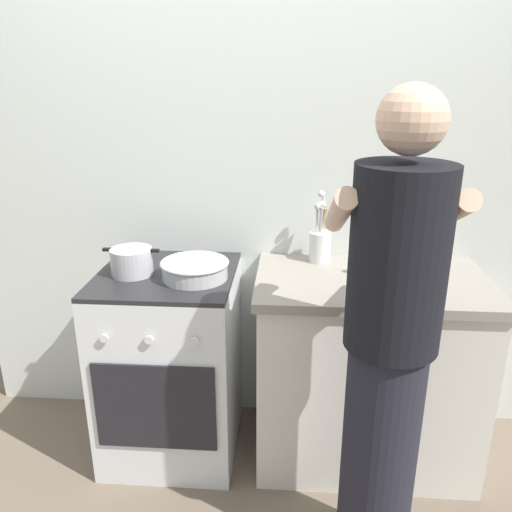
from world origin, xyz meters
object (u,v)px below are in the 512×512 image
(pot, at_px, (132,261))
(mixing_bowl, at_px, (195,269))
(spice_bottle, at_px, (365,265))
(person, at_px, (388,354))
(utensil_crock, at_px, (320,240))
(stove_range, at_px, (171,363))
(oil_bottle, at_px, (426,257))

(pot, height_order, mixing_bowl, pot)
(spice_bottle, height_order, person, person)
(utensil_crock, bearing_deg, stove_range, -163.08)
(utensil_crock, bearing_deg, pot, -164.45)
(oil_bottle, distance_m, person, 0.66)
(mixing_bowl, height_order, utensil_crock, utensil_crock)
(pot, xyz_separation_m, spice_bottle, (1.01, 0.06, -0.01))
(spice_bottle, xyz_separation_m, person, (0.00, -0.60, -0.09))
(pot, bearing_deg, oil_bottle, 2.59)
(pot, height_order, utensil_crock, utensil_crock)
(person, bearing_deg, spice_bottle, 90.19)
(person, bearing_deg, oil_bottle, 67.44)
(mixing_bowl, height_order, person, person)
(spice_bottle, bearing_deg, stove_range, -177.21)
(pot, distance_m, utensil_crock, 0.85)
(stove_range, bearing_deg, pot, -171.33)
(stove_range, distance_m, mixing_bowl, 0.51)
(pot, xyz_separation_m, person, (1.01, -0.54, -0.10))
(utensil_crock, height_order, oil_bottle, utensil_crock)
(mixing_bowl, bearing_deg, oil_bottle, 4.78)
(mixing_bowl, distance_m, spice_bottle, 0.73)
(oil_bottle, bearing_deg, pot, -177.41)
(stove_range, height_order, mixing_bowl, mixing_bowl)
(mixing_bowl, bearing_deg, pot, 174.94)
(person, bearing_deg, mixing_bowl, 144.91)
(mixing_bowl, height_order, spice_bottle, spice_bottle)
(spice_bottle, height_order, oil_bottle, oil_bottle)
(oil_bottle, bearing_deg, utensil_crock, 158.71)
(spice_bottle, bearing_deg, oil_bottle, -1.55)
(stove_range, height_order, person, person)
(pot, height_order, person, person)
(pot, distance_m, oil_bottle, 1.26)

